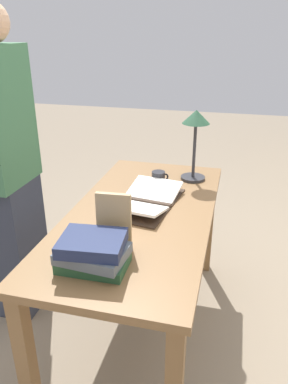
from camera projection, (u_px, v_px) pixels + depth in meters
ground_plane at (142, 327)px, 2.11m from camera, size 12.00×12.00×0.00m
reading_desk at (141, 230)px, 1.86m from camera, size 1.42×0.68×0.73m
open_book at (146, 200)px, 1.89m from camera, size 0.50×0.34×0.06m
book_stack_tall at (93, 252)px, 1.37m from camera, size 0.21×0.26×0.13m
book_standing_upright at (114, 220)px, 1.48m from camera, size 0.03×0.14×0.23m
reading_lamp at (196, 128)px, 2.08m from camera, size 0.15×0.15×0.41m
coffee_mug at (159, 178)px, 2.11m from camera, size 0.08×0.09×0.08m
pencil at (110, 202)px, 1.91m from camera, size 0.04×0.15×0.01m
person_reader at (8, 178)px, 1.97m from camera, size 0.36×0.22×1.67m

